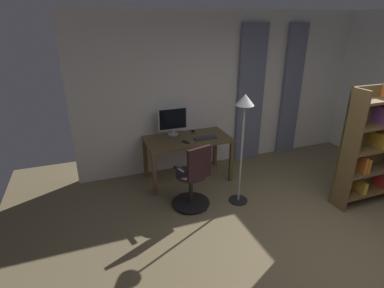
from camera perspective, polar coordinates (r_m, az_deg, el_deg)
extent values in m
plane|color=#736447|center=(4.04, 25.44, -19.35)|extent=(7.67, 7.67, 0.00)
cube|color=silver|center=(5.60, 6.36, 10.06)|extent=(5.41, 0.10, 2.75)
cube|color=slate|center=(6.27, 18.33, 9.37)|extent=(0.40, 0.06, 2.53)
cube|color=slate|center=(5.75, 11.03, 9.00)|extent=(0.52, 0.06, 2.53)
cube|color=brown|center=(4.98, -0.86, 0.93)|extent=(1.40, 0.74, 0.04)
cube|color=brown|center=(5.10, 7.44, -3.34)|extent=(0.06, 0.06, 0.71)
cube|color=brown|center=(4.68, -7.15, -5.79)|extent=(0.06, 0.06, 0.71)
cube|color=brown|center=(5.63, 4.38, -0.65)|extent=(0.06, 0.06, 0.71)
cube|color=brown|center=(5.26, -8.85, -2.60)|extent=(0.06, 0.06, 0.71)
cylinder|color=black|center=(4.57, -0.22, -11.02)|extent=(0.56, 0.56, 0.02)
sphere|color=black|center=(4.70, 2.39, -10.16)|extent=(0.05, 0.05, 0.05)
sphere|color=black|center=(4.78, -1.14, -9.55)|extent=(0.05, 0.05, 0.05)
sphere|color=black|center=(4.59, -3.50, -11.13)|extent=(0.05, 0.05, 0.05)
sphere|color=black|center=(4.37, -1.34, -12.93)|extent=(0.05, 0.05, 0.05)
sphere|color=black|center=(4.45, 2.50, -12.25)|extent=(0.05, 0.05, 0.05)
cylinder|color=black|center=(4.45, -0.22, -8.61)|extent=(0.06, 0.06, 0.45)
cylinder|color=#2A1D25|center=(4.33, -0.23, -5.78)|extent=(0.54, 0.54, 0.05)
cube|color=black|center=(4.06, 1.39, -3.69)|extent=(0.37, 0.14, 0.46)
cube|color=black|center=(4.16, -2.49, -4.89)|extent=(0.10, 0.24, 0.03)
cube|color=black|center=(4.37, 1.92, -3.51)|extent=(0.10, 0.24, 0.03)
cylinder|color=#B7BCC1|center=(5.14, -3.60, 1.90)|extent=(0.18, 0.18, 0.01)
cylinder|color=#B7BCC1|center=(5.13, -3.62, 2.33)|extent=(0.04, 0.04, 0.07)
cube|color=#B7BCC1|center=(5.06, -3.69, 4.80)|extent=(0.50, 0.03, 0.39)
cube|color=black|center=(5.04, -3.64, 4.74)|extent=(0.46, 0.01, 0.34)
cube|color=#333338|center=(4.95, 2.54, 1.18)|extent=(0.38, 0.13, 0.02)
ellipsoid|color=black|center=(5.25, 0.21, 2.51)|extent=(0.06, 0.10, 0.04)
cube|color=black|center=(4.79, -1.20, 0.34)|extent=(0.12, 0.16, 0.01)
cube|color=brown|center=(4.64, 27.51, -1.45)|extent=(0.04, 0.30, 1.76)
cube|color=brown|center=(5.05, 29.97, -0.12)|extent=(0.95, 0.04, 1.76)
cube|color=brown|center=(5.25, 29.58, -7.75)|extent=(0.87, 0.30, 0.04)
cube|color=brown|center=(5.10, 30.32, -4.30)|extent=(0.87, 0.30, 0.04)
cube|color=brown|center=(4.97, 31.09, -0.66)|extent=(0.87, 0.30, 0.04)
cube|color=brown|center=(4.87, 31.90, 3.16)|extent=(0.87, 0.30, 0.04)
cube|color=red|center=(5.44, 32.12, -5.81)|extent=(0.06, 0.23, 0.21)
cube|color=orange|center=(4.92, 29.25, -3.29)|extent=(0.05, 0.22, 0.23)
cube|color=gold|center=(4.97, 31.68, 0.68)|extent=(0.06, 0.26, 0.20)
cube|color=gold|center=(5.14, 29.13, -6.98)|extent=(0.07, 0.24, 0.17)
cube|color=orange|center=(4.95, 29.58, -3.29)|extent=(0.03, 0.27, 0.21)
cube|color=purple|center=(4.82, 32.11, 4.68)|extent=(0.04, 0.25, 0.24)
cylinder|color=black|center=(4.72, 8.75, -10.48)|extent=(0.28, 0.28, 0.02)
cylinder|color=#A5A5A8|center=(4.37, 9.31, -2.30)|extent=(0.03, 0.03, 1.50)
cone|color=white|center=(4.10, 10.03, 8.28)|extent=(0.26, 0.26, 0.15)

